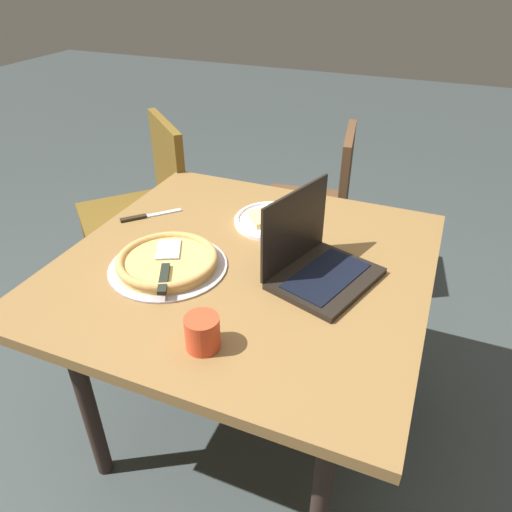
{
  "coord_description": "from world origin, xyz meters",
  "views": [
    {
      "loc": [
        0.49,
        -1.1,
        1.53
      ],
      "look_at": [
        0.04,
        -0.02,
        0.78
      ],
      "focal_mm": 33.54,
      "sensor_mm": 36.0,
      "label": 1
    }
  ],
  "objects": [
    {
      "name": "dining_table",
      "position": [
        0.0,
        0.0,
        0.66
      ],
      "size": [
        1.08,
        1.06,
        0.73
      ],
      "color": "brown",
      "rests_on": "ground_plane"
    },
    {
      "name": "ground_plane",
      "position": [
        0.0,
        0.0,
        0.0
      ],
      "size": [
        12.0,
        12.0,
        0.0
      ],
      "primitive_type": "plane",
      "color": "#353D3D"
    },
    {
      "name": "pizza_tray",
      "position": [
        -0.2,
        -0.12,
        0.76
      ],
      "size": [
        0.35,
        0.35,
        0.04
      ],
      "color": "#A79D9F",
      "rests_on": "dining_table"
    },
    {
      "name": "chair_far",
      "position": [
        -0.03,
        0.96,
        0.49
      ],
      "size": [
        0.47,
        0.47,
        0.84
      ],
      "color": "#533721",
      "rests_on": "ground_plane"
    },
    {
      "name": "pizza_plate",
      "position": [
        -0.01,
        0.25,
        0.75
      ],
      "size": [
        0.26,
        0.26,
        0.04
      ],
      "color": "white",
      "rests_on": "dining_table"
    },
    {
      "name": "table_knife",
      "position": [
        -0.43,
        0.12,
        0.74
      ],
      "size": [
        0.16,
        0.17,
        0.01
      ],
      "color": "silver",
      "rests_on": "dining_table"
    },
    {
      "name": "chair_near",
      "position": [
        -0.75,
        0.56,
        0.52
      ],
      "size": [
        0.62,
        0.62,
        0.9
      ],
      "color": "brown",
      "rests_on": "ground_plane"
    },
    {
      "name": "laptop",
      "position": [
        0.21,
        0.01,
        0.79
      ],
      "size": [
        0.31,
        0.35,
        0.25
      ],
      "color": "black",
      "rests_on": "dining_table"
    },
    {
      "name": "drink_cup",
      "position": [
        0.05,
        -0.37,
        0.78
      ],
      "size": [
        0.08,
        0.08,
        0.09
      ],
      "color": "red",
      "rests_on": "dining_table"
    }
  ]
}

